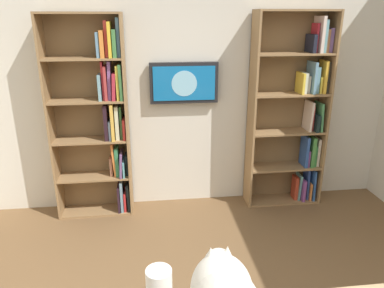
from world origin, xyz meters
name	(u,v)px	position (x,y,z in m)	size (l,w,h in m)	color
wall_back	(190,83)	(0.00, -2.23, 1.35)	(4.52, 0.06, 2.70)	silver
bookshelf_left	(296,114)	(-1.13, -2.06, 1.03)	(0.82, 0.28, 2.08)	#937047
bookshelf_right	(100,117)	(0.94, -2.06, 1.05)	(0.77, 0.28, 2.06)	#937047
wall_mounted_tv	(184,83)	(0.07, -2.15, 1.37)	(0.71, 0.07, 0.42)	black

